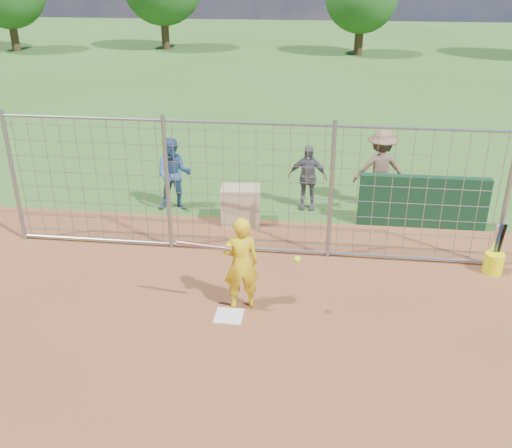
# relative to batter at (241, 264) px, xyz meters

# --- Properties ---
(ground) EXTENTS (100.00, 100.00, 0.00)m
(ground) POSITION_rel_batter_xyz_m (-0.15, -0.11, -0.78)
(ground) COLOR #2D591E
(ground) RESTS_ON ground
(home_plate) EXTENTS (0.43, 0.43, 0.02)m
(home_plate) POSITION_rel_batter_xyz_m (-0.15, -0.31, -0.77)
(home_plate) COLOR silver
(home_plate) RESTS_ON ground
(dugout_wall) EXTENTS (2.60, 0.20, 1.10)m
(dugout_wall) POSITION_rel_batter_xyz_m (3.25, 3.49, -0.23)
(dugout_wall) COLOR #11381E
(dugout_wall) RESTS_ON ground
(batter) EXTENTS (0.65, 0.53, 1.56)m
(batter) POSITION_rel_batter_xyz_m (0.00, 0.00, 0.00)
(batter) COLOR gold
(batter) RESTS_ON ground
(bystander_a) EXTENTS (0.88, 0.73, 1.63)m
(bystander_a) POSITION_rel_batter_xyz_m (-2.04, 3.74, 0.04)
(bystander_a) COLOR navy
(bystander_a) RESTS_ON ground
(bystander_b) EXTENTS (0.88, 0.40, 1.47)m
(bystander_b) POSITION_rel_batter_xyz_m (0.85, 4.16, -0.04)
(bystander_b) COLOR #505155
(bystander_b) RESTS_ON ground
(bystander_c) EXTENTS (1.19, 0.73, 1.78)m
(bystander_c) POSITION_rel_batter_xyz_m (2.43, 4.44, 0.11)
(bystander_c) COLOR brown
(bystander_c) RESTS_ON ground
(equipment_bin) EXTENTS (0.85, 0.63, 0.80)m
(equipment_bin) POSITION_rel_batter_xyz_m (-0.49, 3.19, -0.38)
(equipment_bin) COLOR tan
(equipment_bin) RESTS_ON ground
(equipment_in_play) EXTENTS (1.87, 0.20, 0.25)m
(equipment_in_play) POSITION_rel_batter_xyz_m (-0.17, -0.26, 0.37)
(equipment_in_play) COLOR silver
(equipment_in_play) RESTS_ON ground
(bucket_with_bats) EXTENTS (0.34, 0.36, 0.97)m
(bucket_with_bats) POSITION_rel_batter_xyz_m (4.26, 1.64, -0.53)
(bucket_with_bats) COLOR #FFFC0D
(bucket_with_bats) RESTS_ON ground
(backstop_fence) EXTENTS (9.08, 0.08, 2.60)m
(backstop_fence) POSITION_rel_batter_xyz_m (-0.15, 1.89, 0.48)
(backstop_fence) COLOR gray
(backstop_fence) RESTS_ON ground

